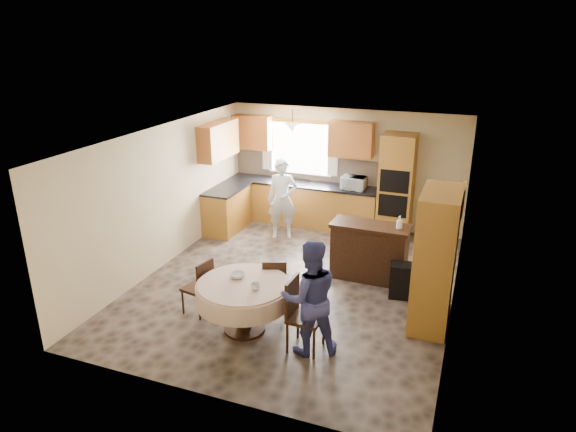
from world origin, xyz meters
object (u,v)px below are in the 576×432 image
(chair_back, at_px, (275,283))
(chair_right, at_px, (300,311))
(oven_tower, at_px, (396,186))
(person_dining, at_px, (310,298))
(sideboard, at_px, (369,253))
(chair_left, at_px, (201,285))
(person_sink, at_px, (282,199))
(dining_table, at_px, (244,294))
(cupboard, at_px, (435,260))

(chair_back, bearing_deg, chair_right, 111.18)
(oven_tower, height_order, person_dining, oven_tower)
(sideboard, height_order, chair_left, sideboard)
(sideboard, bearing_deg, person_dining, -95.59)
(oven_tower, relative_size, chair_back, 2.44)
(chair_left, bearing_deg, person_dining, 91.15)
(chair_right, relative_size, person_sink, 0.62)
(dining_table, bearing_deg, person_sink, 102.44)
(dining_table, distance_m, person_sink, 3.50)
(dining_table, relative_size, person_sink, 0.81)
(sideboard, relative_size, chair_left, 1.49)
(oven_tower, height_order, chair_left, oven_tower)
(sideboard, height_order, cupboard, cupboard)
(dining_table, relative_size, chair_left, 1.51)
(chair_left, bearing_deg, cupboard, 118.09)
(cupboard, bearing_deg, person_sink, 144.68)
(cupboard, height_order, person_dining, cupboard)
(oven_tower, distance_m, chair_back, 3.86)
(chair_right, bearing_deg, sideboard, -7.96)
(person_sink, bearing_deg, oven_tower, 2.81)
(dining_table, distance_m, chair_right, 0.88)
(chair_back, bearing_deg, chair_left, 3.92)
(oven_tower, relative_size, person_dining, 1.34)
(sideboard, relative_size, cupboard, 0.65)
(cupboard, relative_size, dining_table, 1.51)
(oven_tower, height_order, person_sink, oven_tower)
(cupboard, height_order, chair_right, cupboard)
(sideboard, relative_size, dining_table, 0.98)
(chair_back, bearing_deg, cupboard, 172.57)
(dining_table, distance_m, chair_back, 0.68)
(person_dining, bearing_deg, dining_table, -36.61)
(cupboard, xyz_separation_m, person_dining, (-1.42, -1.29, -0.21))
(oven_tower, distance_m, chair_right, 4.44)
(oven_tower, height_order, chair_back, oven_tower)
(cupboard, bearing_deg, chair_left, -163.25)
(chair_right, xyz_separation_m, person_sink, (-1.62, 3.52, 0.26))
(sideboard, height_order, dining_table, sideboard)
(chair_back, bearing_deg, dining_table, 51.57)
(oven_tower, bearing_deg, person_dining, -94.53)
(sideboard, relative_size, person_dining, 0.82)
(oven_tower, height_order, chair_right, oven_tower)
(chair_right, height_order, person_sink, person_sink)
(cupboard, bearing_deg, person_dining, -137.68)
(sideboard, bearing_deg, oven_tower, 89.32)
(dining_table, xyz_separation_m, chair_back, (0.21, 0.64, -0.11))
(cupboard, xyz_separation_m, dining_table, (-2.43, -1.16, -0.41))
(chair_left, height_order, chair_right, chair_right)
(chair_right, bearing_deg, chair_left, 82.42)
(oven_tower, bearing_deg, cupboard, -71.09)
(chair_left, height_order, person_sink, person_sink)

